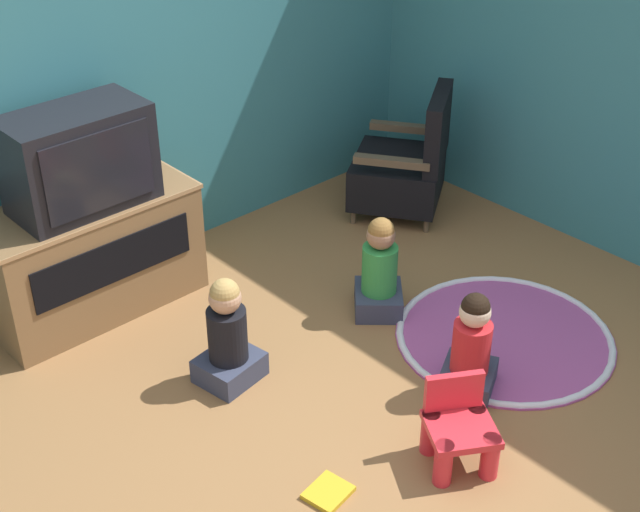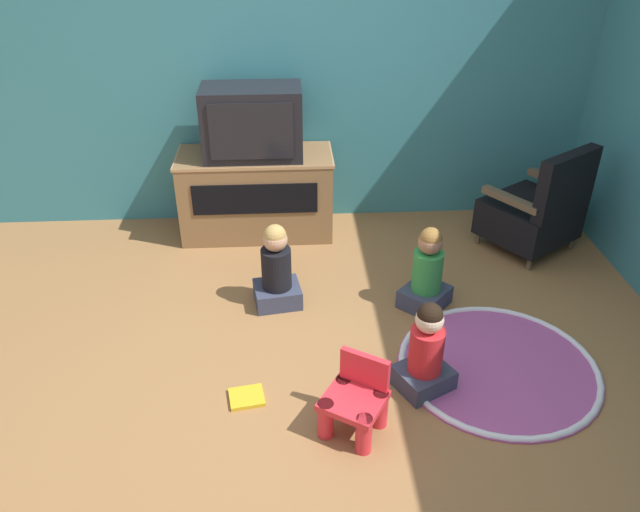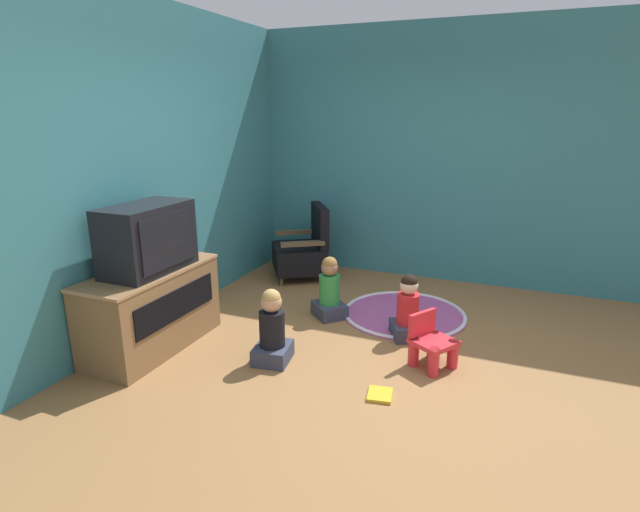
% 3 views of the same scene
% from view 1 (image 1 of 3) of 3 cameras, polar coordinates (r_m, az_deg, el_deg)
% --- Properties ---
extents(ground_plane, '(30.00, 30.00, 0.00)m').
position_cam_1_polar(ground_plane, '(4.29, 2.62, -11.88)').
color(ground_plane, olive).
extents(wall_back, '(5.50, 0.12, 2.84)m').
position_cam_1_polar(wall_back, '(5.01, -17.40, 12.40)').
color(wall_back, teal).
rests_on(wall_back, ground_plane).
extents(tv_cabinet, '(1.22, 0.53, 0.68)m').
position_cam_1_polar(tv_cabinet, '(5.14, -14.43, 0.12)').
color(tv_cabinet, brown).
rests_on(tv_cabinet, ground_plane).
extents(television, '(0.75, 0.42, 0.54)m').
position_cam_1_polar(television, '(4.84, -15.17, 5.99)').
color(television, black).
rests_on(television, tv_cabinet).
extents(black_armchair, '(0.84, 0.83, 0.86)m').
position_cam_1_polar(black_armchair, '(6.03, 5.49, 5.72)').
color(black_armchair, brown).
rests_on(black_armchair, ground_plane).
extents(yellow_kid_chair, '(0.41, 0.40, 0.41)m').
position_cam_1_polar(yellow_kid_chair, '(4.14, 8.88, -11.04)').
color(yellow_kid_chair, red).
rests_on(yellow_kid_chair, ground_plane).
extents(play_mat, '(1.20, 1.20, 0.04)m').
position_cam_1_polar(play_mat, '(5.02, 11.71, -5.07)').
color(play_mat, '#A54C8C').
rests_on(play_mat, ground_plane).
extents(child_watching_left, '(0.40, 0.40, 0.60)m').
position_cam_1_polar(child_watching_left, '(5.00, 3.83, -1.01)').
color(child_watching_left, '#33384C').
rests_on(child_watching_left, ground_plane).
extents(child_watching_center, '(0.38, 0.36, 0.58)m').
position_cam_1_polar(child_watching_center, '(4.49, 9.63, -5.94)').
color(child_watching_center, '#33384C').
rests_on(child_watching_center, ground_plane).
extents(child_watching_right, '(0.35, 0.31, 0.60)m').
position_cam_1_polar(child_watching_right, '(4.51, -5.93, -5.20)').
color(child_watching_right, '#33384C').
rests_on(child_watching_right, ground_plane).
extents(book, '(0.22, 0.20, 0.02)m').
position_cam_1_polar(book, '(4.05, 0.53, -14.90)').
color(book, gold).
rests_on(book, ground_plane).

